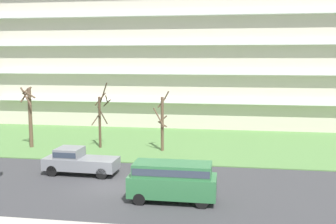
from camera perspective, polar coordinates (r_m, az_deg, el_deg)
The scene contains 8 objects.
ground at distance 26.91m, azimuth -8.22°, elevation -10.69°, with size 160.00×160.00×0.00m, color #38383A.
grass_lawn_strip at distance 40.03m, azimuth -2.36°, elevation -4.40°, with size 80.00×16.00×0.08m, color #547F42.
apartment_building at distance 53.45m, azimuth 0.61°, elevation 9.52°, with size 44.31×13.97×20.19m.
tree_far_left at distance 39.39m, azimuth -19.39°, elevation -0.30°, with size 1.67×1.67×5.83m.
tree_left at distance 37.64m, azimuth -9.72°, elevation -0.74°, with size 1.91×1.93×6.24m.
tree_center at distance 35.79m, azimuth -0.85°, elevation -1.44°, with size 1.46×1.47×5.57m.
pickup_gray_near_left at distance 29.94m, azimuth -12.88°, elevation -6.87°, with size 5.46×2.17×1.95m.
van_green_center_left at distance 23.69m, azimuth 0.65°, elevation -9.64°, with size 5.20×2.01×2.36m.
Camera 1 is at (7.58, -24.38, 8.50)m, focal length 42.10 mm.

